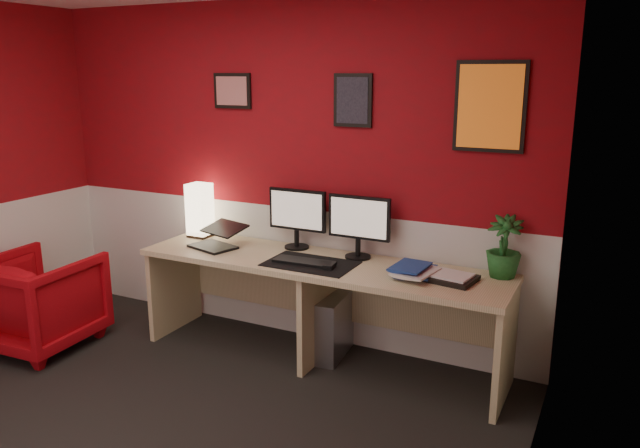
{
  "coord_description": "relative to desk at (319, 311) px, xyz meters",
  "views": [
    {
      "loc": [
        2.3,
        -2.21,
        1.99
      ],
      "look_at": [
        0.6,
        1.21,
        1.05
      ],
      "focal_mm": 34.75,
      "sensor_mm": 36.0,
      "label": 1
    }
  ],
  "objects": [
    {
      "name": "art_center",
      "position": [
        0.09,
        0.33,
        1.44
      ],
      "size": [
        0.28,
        0.02,
        0.36
      ],
      "primitive_type": "cube",
      "color": "black",
      "rests_on": "wall_back"
    },
    {
      "name": "art_right",
      "position": [
        1.02,
        0.33,
        1.42
      ],
      "size": [
        0.44,
        0.02,
        0.56
      ],
      "primitive_type": "cube",
      "color": "orange",
      "rests_on": "wall_back"
    },
    {
      "name": "shoji_lamp",
      "position": [
        -1.13,
        0.18,
        0.56
      ],
      "size": [
        0.16,
        0.16,
        0.4
      ],
      "primitive_type": "cube",
      "color": "#FFE5B2",
      "rests_on": "desk"
    },
    {
      "name": "wall_back",
      "position": [
        -0.49,
        0.34,
        0.89
      ],
      "size": [
        4.0,
        0.01,
        2.5
      ],
      "primitive_type": "cube",
      "color": "maroon",
      "rests_on": "ground"
    },
    {
      "name": "pc_tower",
      "position": [
        0.04,
        0.11,
        -0.14
      ],
      "size": [
        0.24,
        0.47,
        0.45
      ],
      "primitive_type": "cube",
      "rotation": [
        0.0,
        0.0,
        0.1
      ],
      "color": "#99999E",
      "rests_on": "ground"
    },
    {
      "name": "mouse",
      "position": [
        0.13,
        -0.12,
        0.39
      ],
      "size": [
        0.07,
        0.11,
        0.03
      ],
      "primitive_type": "cube",
      "rotation": [
        0.0,
        0.0,
        0.11
      ],
      "color": "black",
      "rests_on": "desk_mat"
    },
    {
      "name": "laptop",
      "position": [
        -0.85,
        -0.05,
        0.47
      ],
      "size": [
        0.38,
        0.31,
        0.22
      ],
      "primitive_type": "cube",
      "rotation": [
        0.0,
        0.0,
        -0.29
      ],
      "color": "black",
      "rests_on": "desk"
    },
    {
      "name": "potted_plant",
      "position": [
        1.18,
        0.23,
        0.56
      ],
      "size": [
        0.23,
        0.23,
        0.39
      ],
      "primitive_type": "imported",
      "rotation": [
        0.0,
        0.0,
        0.03
      ],
      "color": "#19591E",
      "rests_on": "desk"
    },
    {
      "name": "desk_mat",
      "position": [
        -0.03,
        -0.08,
        0.37
      ],
      "size": [
        0.6,
        0.38,
        0.01
      ],
      "primitive_type": "cube",
      "color": "black",
      "rests_on": "desk"
    },
    {
      "name": "wainscot_back",
      "position": [
        -0.49,
        0.34,
        0.14
      ],
      "size": [
        4.0,
        0.01,
        1.0
      ],
      "primitive_type": "cube",
      "color": "silver",
      "rests_on": "ground"
    },
    {
      "name": "zen_tray",
      "position": [
        0.88,
        0.01,
        0.38
      ],
      "size": [
        0.38,
        0.3,
        0.03
      ],
      "primitive_type": "cube",
      "rotation": [
        0.0,
        0.0,
        -0.16
      ],
      "color": "black",
      "rests_on": "desk"
    },
    {
      "name": "art_left",
      "position": [
        -0.89,
        0.33,
        1.49
      ],
      "size": [
        0.32,
        0.02,
        0.26
      ],
      "primitive_type": "cube",
      "color": "red",
      "rests_on": "wall_back"
    },
    {
      "name": "armchair",
      "position": [
        -1.97,
        -0.7,
        -0.02
      ],
      "size": [
        0.78,
        0.8,
        0.7
      ],
      "primitive_type": "imported",
      "rotation": [
        0.0,
        0.0,
        3.2
      ],
      "color": "#AD070F",
      "rests_on": "ground"
    },
    {
      "name": "ground",
      "position": [
        -0.49,
        -1.41,
        -0.36
      ],
      "size": [
        4.0,
        3.5,
        0.01
      ],
      "primitive_type": "cube",
      "color": "black",
      "rests_on": "ground"
    },
    {
      "name": "book_middle",
      "position": [
        0.59,
        -0.03,
        0.4
      ],
      "size": [
        0.26,
        0.33,
        0.02
      ],
      "primitive_type": "imported",
      "rotation": [
        0.0,
        0.0,
        -0.16
      ],
      "color": "silver",
      "rests_on": "book_bottom"
    },
    {
      "name": "keyboard",
      "position": [
        -0.07,
        -0.09,
        0.38
      ],
      "size": [
        0.43,
        0.16,
        0.02
      ],
      "primitive_type": "cube",
      "rotation": [
        0.0,
        0.0,
        0.05
      ],
      "color": "black",
      "rests_on": "desk_mat"
    },
    {
      "name": "book_top",
      "position": [
        0.55,
        -0.02,
        0.43
      ],
      "size": [
        0.22,
        0.29,
        0.03
      ],
      "primitive_type": "imported",
      "rotation": [
        0.0,
        0.0,
        -0.08
      ],
      "color": "navy",
      "rests_on": "book_middle"
    },
    {
      "name": "desk",
      "position": [
        0.0,
        0.0,
        0.0
      ],
      "size": [
        2.6,
        0.65,
        0.73
      ],
      "primitive_type": "cube",
      "color": "tan",
      "rests_on": "ground"
    },
    {
      "name": "book_bottom",
      "position": [
        0.55,
        0.03,
        0.38
      ],
      "size": [
        0.26,
        0.33,
        0.03
      ],
      "primitive_type": "imported",
      "rotation": [
        0.0,
        0.0,
        0.09
      ],
      "color": "navy",
      "rests_on": "desk"
    },
    {
      "name": "monitor_left",
      "position": [
        -0.3,
        0.22,
        0.66
      ],
      "size": [
        0.45,
        0.06,
        0.58
      ],
      "primitive_type": "cube",
      "color": "black",
      "rests_on": "desk"
    },
    {
      "name": "monitor_right",
      "position": [
        0.2,
        0.2,
        0.66
      ],
      "size": [
        0.45,
        0.06,
        0.58
      ],
      "primitive_type": "cube",
      "color": "black",
      "rests_on": "desk"
    },
    {
      "name": "wall_right",
      "position": [
        1.51,
        -1.41,
        0.89
      ],
      "size": [
        0.01,
        3.5,
        2.5
      ],
      "primitive_type": "cube",
      "color": "maroon",
      "rests_on": "ground"
    }
  ]
}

